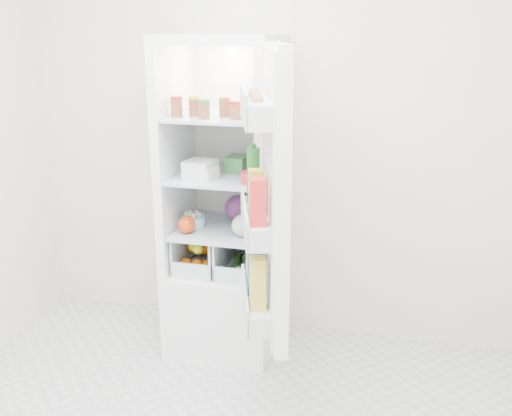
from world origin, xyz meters
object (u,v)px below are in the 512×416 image
(fridge_door, at_px, (269,202))
(red_cabbage, at_px, (238,208))
(refrigerator, at_px, (227,237))
(mushroom_bowl, at_px, (194,221))

(fridge_door, bearing_deg, red_cabbage, 8.47)
(refrigerator, relative_size, fridge_door, 1.38)
(red_cabbage, height_order, mushroom_bowl, red_cabbage)
(refrigerator, xyz_separation_m, fridge_door, (0.39, -0.62, 0.43))
(red_cabbage, height_order, fridge_door, fridge_door)
(refrigerator, relative_size, mushroom_bowl, 13.26)
(red_cabbage, xyz_separation_m, mushroom_bowl, (-0.22, -0.16, -0.05))
(refrigerator, distance_m, fridge_door, 0.85)
(mushroom_bowl, bearing_deg, fridge_door, -43.23)
(red_cabbage, relative_size, fridge_door, 0.12)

